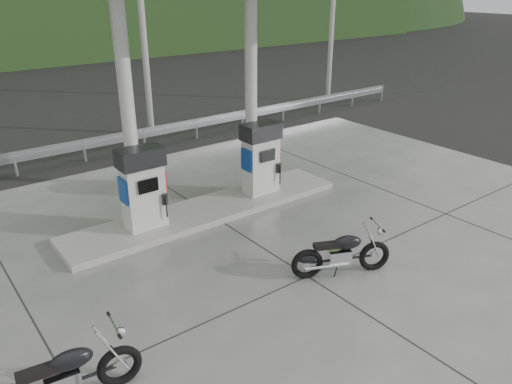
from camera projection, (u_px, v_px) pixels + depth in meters
ground at (274, 256)px, 10.16m from camera, size 160.00×160.00×0.00m
forecourt_apron at (274, 255)px, 10.15m from camera, size 18.00×14.00×0.02m
pump_island at (208, 210)px, 11.95m from camera, size 7.00×1.40×0.15m
gas_pump_left at (143, 188)px, 10.67m from camera, size 0.95×0.55×1.80m
gas_pump_right at (261, 158)px, 12.46m from camera, size 0.95×0.55×1.80m
canopy_column_left at (128, 111)px, 10.33m from camera, size 0.30×0.30×5.00m
canopy_column_right at (251, 92)px, 12.12m from camera, size 0.30×0.30×5.00m
guardrail at (114, 134)px, 15.72m from camera, size 26.00×0.16×1.42m
road at (79, 131)px, 18.56m from camera, size 60.00×7.00×0.01m
utility_pole_b at (142, 18)px, 16.65m from camera, size 0.22×0.22×8.00m
utility_pole_c at (333, 9)px, 21.67m from camera, size 0.22×0.22×8.00m
motorcycle_left at (66, 377)px, 6.43m from camera, size 1.92×0.81×0.88m
motorcycle_right at (342, 254)px, 9.34m from camera, size 1.90×1.29×0.86m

